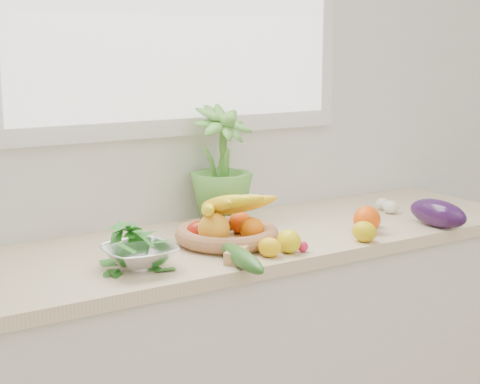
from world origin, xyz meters
TOP-DOWN VIEW (x-y plane):
  - back_wall at (0.00, 2.25)m, footprint 4.50×0.02m
  - counter_cabinet at (0.00, 1.95)m, footprint 2.20×0.58m
  - countertop at (0.00, 1.95)m, footprint 2.24×0.62m
  - orange_loose at (0.44, 1.77)m, footprint 0.11×0.11m
  - lemon_a at (0.01, 1.71)m, footprint 0.08×0.09m
  - lemon_b at (0.09, 1.72)m, footprint 0.09×0.10m
  - lemon_c at (0.36, 1.69)m, footprint 0.08×0.10m
  - apple at (-0.10, 1.93)m, footprint 0.09×0.09m
  - ginger at (-0.09, 1.73)m, footprint 0.11×0.10m
  - garlic_a at (0.70, 1.93)m, footprint 0.06×0.06m
  - garlic_b at (0.72, 1.99)m, footprint 0.07×0.07m
  - garlic_c at (0.50, 1.81)m, footprint 0.07×0.07m
  - eggplant at (0.69, 1.70)m, footprint 0.10×0.24m
  - cucumber at (-0.11, 1.67)m, footprint 0.10×0.28m
  - radish at (0.13, 1.70)m, footprint 0.03×0.03m
  - potted_herb at (0.10, 2.13)m, footprint 0.25×0.25m
  - fruit_basket at (-0.02, 1.90)m, footprint 0.39×0.39m
  - colander_with_spinach at (-0.35, 1.81)m, footprint 0.20×0.20m

SIDE VIEW (x-z plane):
  - counter_cabinet at x=0.00m, z-range 0.00..0.86m
  - countertop at x=0.00m, z-range 0.86..0.90m
  - radish at x=0.13m, z-range 0.90..0.93m
  - ginger at x=-0.09m, z-range 0.90..0.93m
  - garlic_b at x=0.72m, z-range 0.90..0.94m
  - garlic_c at x=0.50m, z-range 0.90..0.95m
  - garlic_a at x=0.70m, z-range 0.90..0.95m
  - cucumber at x=-0.11m, z-range 0.90..0.95m
  - lemon_a at x=0.01m, z-range 0.90..0.96m
  - lemon_c at x=0.36m, z-range 0.90..0.97m
  - lemon_b at x=0.09m, z-range 0.90..0.97m
  - apple at x=-0.10m, z-range 0.90..0.97m
  - orange_loose at x=0.44m, z-range 0.90..0.99m
  - eggplant at x=0.69m, z-range 0.90..0.99m
  - fruit_basket at x=-0.02m, z-range 0.86..1.04m
  - colander_with_spinach at x=-0.35m, z-range 0.90..1.01m
  - potted_herb at x=0.10m, z-range 0.92..1.31m
  - back_wall at x=0.00m, z-range 0.00..2.70m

